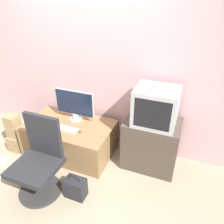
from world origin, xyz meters
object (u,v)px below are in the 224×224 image
(cardboard_box_lower, at_px, (18,142))
(mouse, at_px, (80,132))
(keyboard, at_px, (66,129))
(crt_tv, at_px, (156,107))
(handbag, at_px, (76,188))
(book, at_px, (1,160))
(main_monitor, at_px, (75,105))
(office_chair, at_px, (39,162))

(cardboard_box_lower, bearing_deg, mouse, 7.07)
(keyboard, relative_size, crt_tv, 0.63)
(handbag, bearing_deg, book, 174.56)
(mouse, bearing_deg, keyboard, -179.37)
(main_monitor, bearing_deg, keyboard, -87.78)
(main_monitor, xyz_separation_m, handbag, (0.47, -0.88, -0.60))
(main_monitor, xyz_separation_m, keyboard, (0.01, -0.29, -0.24))
(main_monitor, bearing_deg, handbag, -62.20)
(book, bearing_deg, handbag, -5.44)
(main_monitor, height_order, cardboard_box_lower, main_monitor)
(cardboard_box_lower, relative_size, book, 1.26)
(keyboard, bearing_deg, main_monitor, 92.22)
(office_chair, bearing_deg, cardboard_box_lower, 149.66)
(handbag, bearing_deg, crt_tv, 50.30)
(mouse, bearing_deg, book, -156.79)
(mouse, xyz_separation_m, cardboard_box_lower, (-1.07, -0.13, -0.38))
(mouse, xyz_separation_m, crt_tv, (0.95, 0.26, 0.45))
(crt_tv, bearing_deg, office_chair, -142.39)
(crt_tv, relative_size, book, 2.65)
(main_monitor, distance_m, mouse, 0.43)
(book, bearing_deg, main_monitor, 40.98)
(mouse, bearing_deg, cardboard_box_lower, -172.93)
(keyboard, height_order, office_chair, office_chair)
(mouse, bearing_deg, office_chair, -108.50)
(main_monitor, relative_size, crt_tv, 1.17)
(cardboard_box_lower, xyz_separation_m, book, (-0.03, -0.34, -0.11))
(keyboard, bearing_deg, mouse, 0.63)
(office_chair, height_order, book, office_chair)
(office_chair, relative_size, cardboard_box_lower, 3.93)
(keyboard, xyz_separation_m, mouse, (0.22, 0.00, 0.01))
(office_chair, xyz_separation_m, handbag, (0.45, 0.04, -0.28))
(handbag, distance_m, book, 1.35)
(keyboard, bearing_deg, book, -151.97)
(keyboard, bearing_deg, office_chair, -89.43)
(crt_tv, height_order, office_chair, crt_tv)
(mouse, relative_size, handbag, 0.16)
(keyboard, distance_m, mouse, 0.22)
(mouse, distance_m, cardboard_box_lower, 1.15)
(main_monitor, height_order, office_chair, office_chair)
(crt_tv, xyz_separation_m, office_chair, (-1.16, -0.90, -0.54))
(crt_tv, bearing_deg, mouse, -164.70)
(main_monitor, xyz_separation_m, book, (-0.87, -0.76, -0.72))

